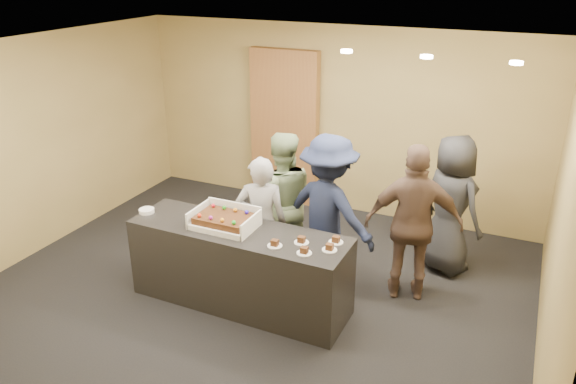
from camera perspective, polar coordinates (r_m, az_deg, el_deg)
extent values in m
plane|color=black|center=(6.65, -3.04, -9.47)|extent=(6.00, 6.00, 0.00)
plane|color=white|center=(5.68, -3.62, 14.20)|extent=(6.00, 6.00, 0.00)
cube|color=olive|center=(8.21, 4.85, 7.24)|extent=(6.00, 0.04, 2.70)
cube|color=olive|center=(4.23, -19.42, -10.01)|extent=(6.00, 0.04, 2.70)
cube|color=olive|center=(7.83, -23.24, 4.65)|extent=(0.04, 5.00, 2.70)
cube|color=olive|center=(5.44, 26.03, -3.52)|extent=(0.04, 5.00, 2.70)
cube|color=black|center=(6.14, -4.93, -7.59)|extent=(2.41, 0.73, 0.90)
cube|color=brown|center=(8.46, -0.36, 6.51)|extent=(1.06, 0.15, 2.33)
cube|color=white|center=(5.98, -6.47, -3.28)|extent=(0.65, 0.45, 0.06)
cube|color=white|center=(6.12, -9.11, -2.21)|extent=(0.02, 0.45, 0.18)
cube|color=white|center=(5.81, -3.74, -3.36)|extent=(0.02, 0.45, 0.18)
cube|color=white|center=(6.13, -5.43, -1.86)|extent=(0.65, 0.02, 0.20)
cube|color=#3A1E0D|center=(5.96, -6.50, -2.71)|extent=(0.57, 0.39, 0.07)
sphere|color=red|center=(6.14, -7.61, -1.37)|extent=(0.04, 0.04, 0.04)
sphere|color=#209318|center=(6.08, -6.50, -1.59)|extent=(0.04, 0.04, 0.04)
sphere|color=orange|center=(6.01, -5.37, -1.82)|extent=(0.04, 0.04, 0.04)
sphere|color=#2A18D0|center=(5.95, -4.22, -2.05)|extent=(0.04, 0.04, 0.04)
sphere|color=red|center=(5.93, -8.99, -2.35)|extent=(0.04, 0.04, 0.04)
sphere|color=#A62398|center=(5.87, -7.86, -2.60)|extent=(0.04, 0.04, 0.04)
sphere|color=orange|center=(5.80, -6.71, -2.85)|extent=(0.04, 0.04, 0.04)
sphere|color=green|center=(5.73, -5.53, -3.10)|extent=(0.04, 0.04, 0.04)
cylinder|color=white|center=(6.47, -14.17, -1.85)|extent=(0.17, 0.17, 0.04)
cylinder|color=white|center=(5.58, -1.35, -5.48)|extent=(0.15, 0.15, 0.01)
cube|color=#3A1E0D|center=(5.56, -1.36, -5.17)|extent=(0.07, 0.06, 0.06)
cylinder|color=white|center=(5.64, 1.38, -5.14)|extent=(0.15, 0.15, 0.01)
cube|color=#3A1E0D|center=(5.63, 1.38, -4.84)|extent=(0.07, 0.06, 0.06)
cylinder|color=white|center=(5.45, 1.66, -6.22)|extent=(0.15, 0.15, 0.01)
cube|color=#3A1E0D|center=(5.43, 1.66, -5.91)|extent=(0.07, 0.06, 0.06)
cylinder|color=white|center=(5.67, 4.88, -5.09)|extent=(0.15, 0.15, 0.01)
cube|color=#3A1E0D|center=(5.65, 4.89, -4.79)|extent=(0.07, 0.06, 0.06)
cylinder|color=white|center=(5.52, 4.24, -5.88)|extent=(0.15, 0.15, 0.01)
cube|color=#3A1E0D|center=(5.50, 4.25, -5.57)|extent=(0.07, 0.06, 0.06)
imported|color=#959499|center=(6.31, -2.72, -3.17)|extent=(0.68, 0.57, 1.57)
imported|color=gray|center=(6.67, -0.71, -0.96)|extent=(1.05, 0.99, 1.71)
imported|color=#1A213D|center=(6.33, 4.12, -1.99)|extent=(1.28, 0.92, 1.79)
imported|color=brown|center=(6.19, 12.64, -3.18)|extent=(1.12, 0.70, 1.79)
imported|color=#252529|center=(6.88, 16.20, -1.24)|extent=(0.99, 0.90, 1.70)
cylinder|color=#FFEAC6|center=(5.83, 5.97, 14.04)|extent=(0.12, 0.12, 0.03)
cylinder|color=#FFEAC6|center=(5.63, 13.90, 13.20)|extent=(0.12, 0.12, 0.03)
cylinder|color=#FFEAC6|center=(5.53, 22.18, 12.06)|extent=(0.12, 0.12, 0.03)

